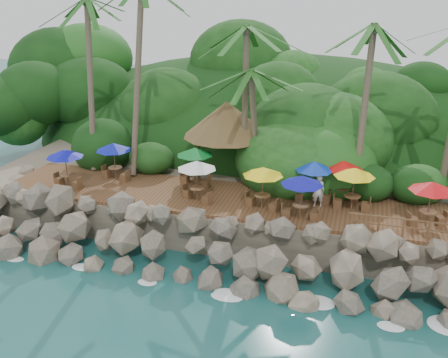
# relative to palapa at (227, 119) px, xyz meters

# --- Properties ---
(ground) EXTENTS (140.00, 140.00, 0.00)m
(ground) POSITION_rel_palapa_xyz_m (0.98, -9.99, -5.79)
(ground) COLOR #19514F
(ground) RESTS_ON ground
(land_base) EXTENTS (32.00, 25.20, 2.10)m
(land_base) POSITION_rel_palapa_xyz_m (0.98, 6.01, -4.74)
(land_base) COLOR gray
(land_base) RESTS_ON ground
(jungle_hill) EXTENTS (44.80, 28.00, 15.40)m
(jungle_hill) POSITION_rel_palapa_xyz_m (0.98, 13.51, -5.79)
(jungle_hill) COLOR #143811
(jungle_hill) RESTS_ON ground
(seawall) EXTENTS (29.00, 4.00, 2.30)m
(seawall) POSITION_rel_palapa_xyz_m (0.98, -7.99, -4.64)
(seawall) COLOR gray
(seawall) RESTS_ON ground
(terrace) EXTENTS (26.00, 5.00, 0.20)m
(terrace) POSITION_rel_palapa_xyz_m (0.98, -3.99, -3.59)
(terrace) COLOR brown
(terrace) RESTS_ON land_base
(jungle_foliage) EXTENTS (44.00, 16.00, 12.00)m
(jungle_foliage) POSITION_rel_palapa_xyz_m (0.98, 5.01, -5.79)
(jungle_foliage) COLOR #143811
(jungle_foliage) RESTS_ON ground
(foam_line) EXTENTS (25.20, 0.80, 0.06)m
(foam_line) POSITION_rel_palapa_xyz_m (0.98, -9.69, -5.76)
(foam_line) COLOR white
(foam_line) RESTS_ON ground
(palms) EXTENTS (27.03, 6.48, 12.69)m
(palms) POSITION_rel_palapa_xyz_m (1.69, -1.20, 5.83)
(palms) COLOR brown
(palms) RESTS_ON ground
(palapa) EXTENTS (5.41, 5.41, 4.60)m
(palapa) POSITION_rel_palapa_xyz_m (0.00, 0.00, 0.00)
(palapa) COLOR brown
(palapa) RESTS_ON ground
(dining_clusters) EXTENTS (21.93, 5.11, 2.32)m
(dining_clusters) POSITION_rel_palapa_xyz_m (2.53, -4.04, -1.56)
(dining_clusters) COLOR brown
(dining_clusters) RESTS_ON terrace
(railing) EXTENTS (7.20, 0.10, 1.00)m
(railing) POSITION_rel_palapa_xyz_m (11.44, -6.34, -2.88)
(railing) COLOR brown
(railing) RESTS_ON terrace
(waiter) EXTENTS (0.73, 0.55, 1.81)m
(waiter) POSITION_rel_palapa_xyz_m (6.13, -3.79, -2.59)
(waiter) COLOR silver
(waiter) RESTS_ON terrace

